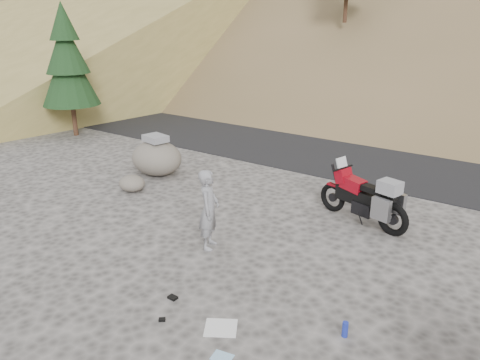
% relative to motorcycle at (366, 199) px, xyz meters
% --- Properties ---
extents(ground, '(140.00, 140.00, 0.00)m').
position_rel_motorcycle_xyz_m(ground, '(-1.51, -3.15, -0.62)').
color(ground, '#43403E').
rests_on(ground, ground).
extents(road, '(120.00, 7.00, 0.05)m').
position_rel_motorcycle_xyz_m(road, '(-1.51, 5.85, -0.62)').
color(road, black).
rests_on(road, ground).
extents(conifer_verge, '(2.20, 2.20, 5.04)m').
position_rel_motorcycle_xyz_m(conifer_verge, '(-12.51, 1.35, 2.27)').
color(conifer_verge, '#352013').
rests_on(conifer_verge, ground).
extents(motorcycle, '(2.38, 1.07, 1.44)m').
position_rel_motorcycle_xyz_m(motorcycle, '(0.00, 0.00, 0.00)').
color(motorcycle, black).
rests_on(motorcycle, ground).
extents(man, '(0.62, 0.73, 1.69)m').
position_rel_motorcycle_xyz_m(man, '(-2.22, -2.95, -0.62)').
color(man, gray).
rests_on(man, ground).
extents(boulder, '(1.99, 1.86, 1.21)m').
position_rel_motorcycle_xyz_m(boulder, '(-6.41, -0.24, -0.09)').
color(boulder, '#514C45').
rests_on(boulder, ground).
extents(small_rock, '(0.93, 0.89, 0.44)m').
position_rel_motorcycle_xyz_m(small_rock, '(-5.99, -1.64, -0.40)').
color(small_rock, '#514C45').
rests_on(small_rock, ground).
extents(gear_white_cloth, '(0.66, 0.64, 0.02)m').
position_rel_motorcycle_xyz_m(gear_white_cloth, '(-0.39, -4.95, -0.61)').
color(gear_white_cloth, white).
rests_on(gear_white_cloth, ground).
extents(gear_bottle, '(0.11, 0.11, 0.25)m').
position_rel_motorcycle_xyz_m(gear_bottle, '(1.25, -4.03, -0.49)').
color(gear_bottle, '#1B2CA4').
rests_on(gear_bottle, ground).
extents(gear_glove_a, '(0.16, 0.12, 0.04)m').
position_rel_motorcycle_xyz_m(gear_glove_a, '(-1.55, -4.80, -0.59)').
color(gear_glove_a, black).
rests_on(gear_glove_a, ground).
extents(gear_glove_b, '(0.13, 0.13, 0.04)m').
position_rel_motorcycle_xyz_m(gear_glove_b, '(-1.27, -5.34, -0.60)').
color(gear_glove_b, black).
rests_on(gear_glove_b, ground).
extents(gear_blue_cloth, '(0.33, 0.27, 0.01)m').
position_rel_motorcycle_xyz_m(gear_blue_cloth, '(0.02, -5.46, -0.61)').
color(gear_blue_cloth, '#97C7EA').
rests_on(gear_blue_cloth, ground).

